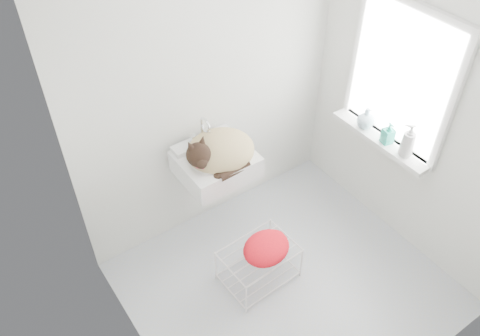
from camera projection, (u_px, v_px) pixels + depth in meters
floor at (286, 285)px, 3.78m from camera, size 2.20×2.00×0.02m
back_wall at (209, 87)px, 3.55m from camera, size 2.20×0.02×2.50m
right_wall at (423, 102)px, 3.41m from camera, size 0.02×2.00×2.50m
left_wall at (130, 247)px, 2.48m from camera, size 0.02×2.00×2.50m
window_glass at (402, 77)px, 3.45m from camera, size 0.01×0.80×1.00m
window_frame at (400, 78)px, 3.45m from camera, size 0.04×0.90×1.10m
windowsill at (380, 139)px, 3.77m from camera, size 0.16×0.88×0.04m
sink at (215, 155)px, 3.60m from camera, size 0.54×0.47×0.22m
faucet at (201, 128)px, 3.62m from camera, size 0.20×0.14×0.20m
cat at (218, 152)px, 3.57m from camera, size 0.57×0.51×0.33m
wire_rack at (259, 265)px, 3.74m from camera, size 0.55×0.40×0.32m
towel at (266, 252)px, 3.58m from camera, size 0.40×0.30×0.15m
bottle_a at (404, 155)px, 3.61m from camera, size 0.12×0.12×0.23m
bottle_b at (386, 142)px, 3.72m from camera, size 0.09×0.09×0.17m
bottle_c at (364, 127)px, 3.85m from camera, size 0.17×0.17×0.17m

